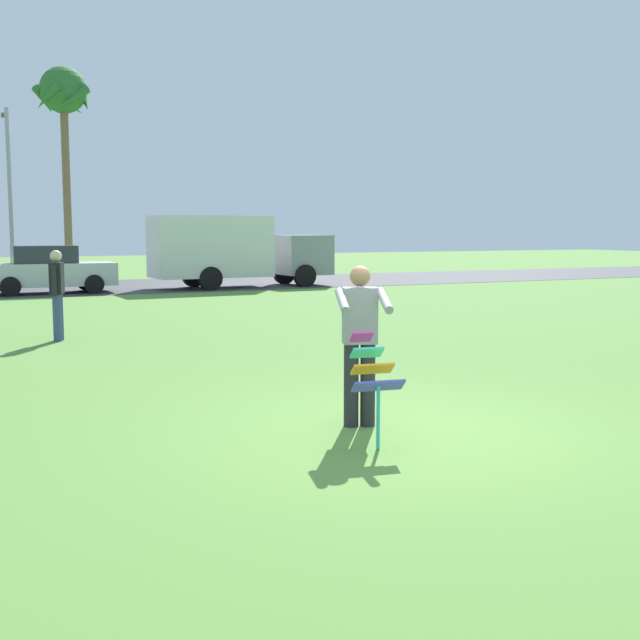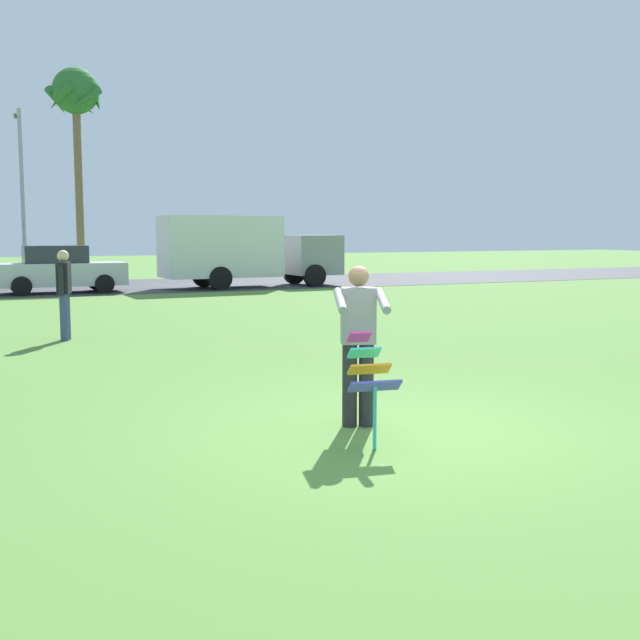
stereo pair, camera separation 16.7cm
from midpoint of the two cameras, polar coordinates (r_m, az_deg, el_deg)
name	(u,v)px [view 1 (the left image)]	position (r m, az deg, el deg)	size (l,w,h in m)	color
ground_plane	(400,430)	(8.49, 5.25, -7.88)	(120.00, 120.00, 0.00)	#568438
road_strip	(77,288)	(30.57, -17.22, 2.25)	(120.00, 8.00, 0.01)	#38383D
person_kite_flyer	(360,339)	(8.44, 2.33, -1.38)	(0.70, 0.76, 1.73)	#26262B
kite_held	(372,372)	(7.74, 3.18, -3.77)	(0.53, 0.68, 1.09)	#D83399
parked_car_silver	(48,270)	(27.99, -19.12, 3.39)	(4.21, 1.86, 1.60)	silver
parked_truck_grey_van	(232,249)	(29.36, -6.52, 5.08)	(6.77, 2.29, 2.62)	gray
palm_tree_right_near	(64,100)	(39.11, -18.10, 14.82)	(2.58, 2.71, 9.49)	brown
streetlight_pole	(9,183)	(35.00, -21.59, 9.12)	(0.24, 1.65, 7.00)	#9E9EA3
person_walker_near	(57,292)	(15.90, -18.68, 1.91)	(0.32, 0.55, 1.73)	#384772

